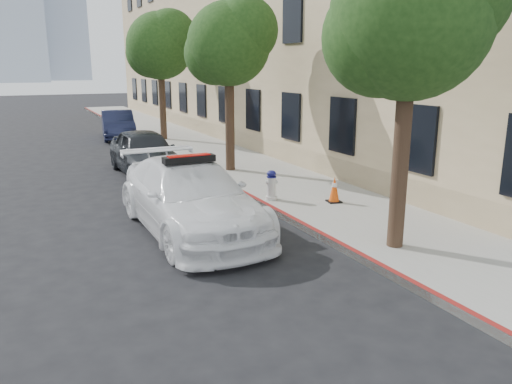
{
  "coord_description": "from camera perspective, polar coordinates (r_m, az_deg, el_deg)",
  "views": [
    {
      "loc": [
        -3.37,
        -8.91,
        3.46
      ],
      "look_at": [
        0.87,
        -0.14,
        1.0
      ],
      "focal_mm": 35.0,
      "sensor_mm": 36.0,
      "label": 1
    }
  ],
  "objects": [
    {
      "name": "ground",
      "position": [
        10.13,
        -4.8,
        -5.84
      ],
      "size": [
        120.0,
        120.0,
        0.0
      ],
      "primitive_type": "plane",
      "color": "black",
      "rests_on": "ground"
    },
    {
      "name": "sidewalk",
      "position": [
        20.43,
        -5.52,
        4.56
      ],
      "size": [
        3.2,
        50.0,
        0.15
      ],
      "primitive_type": "cube",
      "color": "gray",
      "rests_on": "ground"
    },
    {
      "name": "curb_strip",
      "position": [
        19.96,
        -9.67,
        4.2
      ],
      "size": [
        0.12,
        50.0,
        0.15
      ],
      "primitive_type": "cube",
      "color": "maroon",
      "rests_on": "ground"
    },
    {
      "name": "building",
      "position": [
        27.06,
        2.01,
        17.42
      ],
      "size": [
        8.0,
        36.0,
        10.0
      ],
      "primitive_type": "cube",
      "color": "tan",
      "rests_on": "ground"
    },
    {
      "name": "tree_near",
      "position": [
        9.38,
        17.48,
        18.53
      ],
      "size": [
        2.92,
        2.82,
        5.62
      ],
      "color": "black",
      "rests_on": "sidewalk"
    },
    {
      "name": "tree_mid",
      "position": [
        16.19,
        -3.01,
        16.63
      ],
      "size": [
        2.77,
        2.64,
        5.43
      ],
      "color": "black",
      "rests_on": "sidewalk"
    },
    {
      "name": "tree_far",
      "position": [
        23.76,
        -10.85,
        16.16
      ],
      "size": [
        3.1,
        3.0,
        5.81
      ],
      "color": "black",
      "rests_on": "sidewalk"
    },
    {
      "name": "police_car",
      "position": [
        10.72,
        -7.52,
        -0.54
      ],
      "size": [
        2.21,
        5.26,
        1.66
      ],
      "rotation": [
        0.0,
        0.0,
        0.02
      ],
      "color": "white",
      "rests_on": "ground"
    },
    {
      "name": "parked_car_mid",
      "position": [
        16.78,
        -12.6,
        4.48
      ],
      "size": [
        1.77,
        4.33,
        1.47
      ],
      "primitive_type": "imported",
      "rotation": [
        0.0,
        0.0,
        0.01
      ],
      "color": "black",
      "rests_on": "ground"
    },
    {
      "name": "parked_car_far",
      "position": [
        25.6,
        -15.51,
        7.43
      ],
      "size": [
        1.97,
        4.3,
        1.36
      ],
      "primitive_type": "imported",
      "rotation": [
        0.0,
        0.0,
        -0.13
      ],
      "color": "#151936",
      "rests_on": "ground"
    },
    {
      "name": "fire_hydrant",
      "position": [
        12.68,
        1.78,
        0.76
      ],
      "size": [
        0.32,
        0.29,
        0.76
      ],
      "rotation": [
        0.0,
        0.0,
        -0.37
      ],
      "color": "silver",
      "rests_on": "sidewalk"
    },
    {
      "name": "traffic_cone",
      "position": [
        12.61,
        8.94,
        0.28
      ],
      "size": [
        0.39,
        0.39,
        0.65
      ],
      "rotation": [
        0.0,
        0.0,
        -0.18
      ],
      "color": "black",
      "rests_on": "sidewalk"
    }
  ]
}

